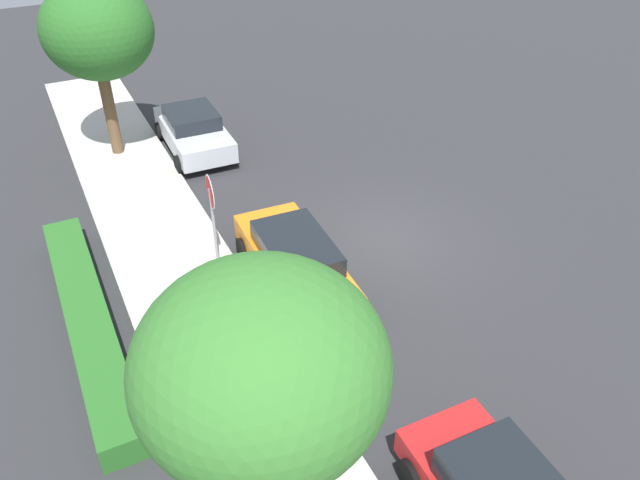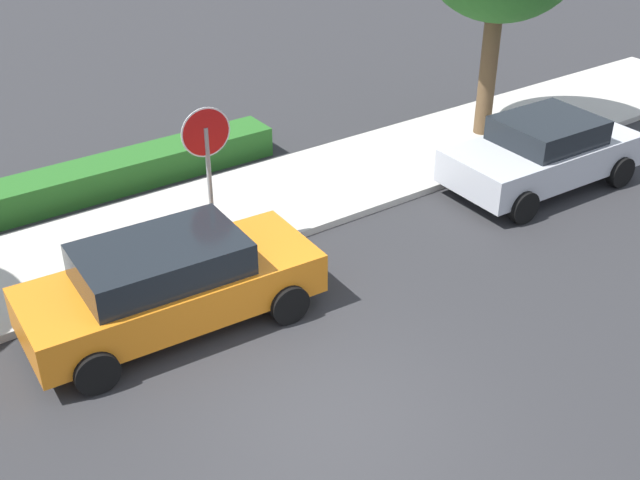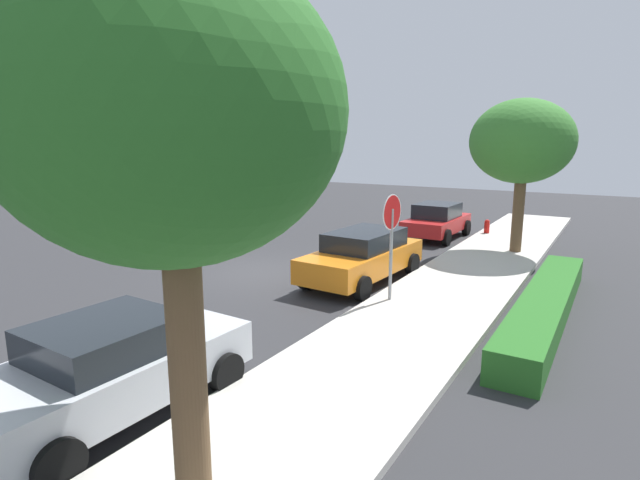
% 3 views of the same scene
% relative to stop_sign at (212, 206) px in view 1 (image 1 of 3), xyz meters
% --- Properties ---
extents(ground_plane, '(60.00, 60.00, 0.00)m').
position_rel_stop_sign_xyz_m(ground_plane, '(-0.82, -4.59, -1.90)').
color(ground_plane, '#2D2D30').
extents(sidewalk_curb, '(32.00, 2.98, 0.14)m').
position_rel_stop_sign_xyz_m(sidewalk_curb, '(-0.82, 1.03, -1.83)').
color(sidewalk_curb, beige).
rests_on(sidewalk_curb, ground_plane).
extents(stop_sign, '(0.85, 0.10, 2.72)m').
position_rel_stop_sign_xyz_m(stop_sign, '(0.00, 0.00, 0.00)').
color(stop_sign, gray).
rests_on(stop_sign, ground_plane).
extents(parked_car_orange, '(4.53, 2.13, 1.46)m').
position_rel_stop_sign_xyz_m(parked_car_orange, '(-1.53, -1.50, -1.13)').
color(parked_car_orange, orange).
rests_on(parked_car_orange, ground_plane).
extents(parked_car_silver, '(4.11, 2.13, 1.45)m').
position_rel_stop_sign_xyz_m(parked_car_silver, '(6.71, -1.46, -1.15)').
color(parked_car_silver, silver).
rests_on(parked_car_silver, ground_plane).
extents(street_tree_near_corner, '(3.42, 3.42, 5.35)m').
position_rel_stop_sign_xyz_m(street_tree_near_corner, '(-7.28, 1.53, 2.01)').
color(street_tree_near_corner, brown).
rests_on(street_tree_near_corner, ground_plane).
extents(street_tree_mid_block, '(3.39, 3.39, 5.74)m').
position_rel_stop_sign_xyz_m(street_tree_mid_block, '(7.49, 0.89, 2.32)').
color(street_tree_mid_block, brown).
rests_on(street_tree_mid_block, ground_plane).
extents(front_yard_hedge, '(7.97, 0.92, 0.64)m').
position_rel_stop_sign_xyz_m(front_yard_hedge, '(-0.93, 3.40, -1.58)').
color(front_yard_hedge, '#286623').
rests_on(front_yard_hedge, ground_plane).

